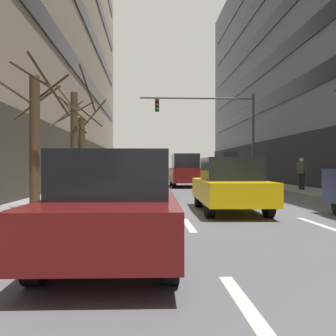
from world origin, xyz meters
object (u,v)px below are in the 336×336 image
(car_driving_3, at_px, (185,171))
(street_tree_3, at_px, (82,152))
(taxi_driving_0, at_px, (140,172))
(street_tree_0, at_px, (35,136))
(street_tree_2, at_px, (74,140))
(taxi_driving_1, at_px, (230,185))
(taxi_driving_4, at_px, (140,172))
(traffic_signal_0, at_px, (219,121))
(car_driving_2, at_px, (115,206))
(pedestrian_0, at_px, (302,171))

(car_driving_3, distance_m, street_tree_3, 8.47)
(taxi_driving_0, relative_size, street_tree_0, 1.04)
(taxi_driving_0, xyz_separation_m, car_driving_3, (3.17, -13.60, 0.29))
(street_tree_2, bearing_deg, taxi_driving_1, -42.97)
(taxi_driving_0, height_order, car_driving_3, car_driving_3)
(taxi_driving_4, bearing_deg, car_driving_3, -67.15)
(taxi_driving_1, distance_m, traffic_signal_0, 15.26)
(taxi_driving_4, xyz_separation_m, street_tree_0, (-2.47, -21.09, 1.34))
(taxi_driving_0, xyz_separation_m, taxi_driving_1, (3.13, -26.89, 0.01))
(taxi_driving_0, xyz_separation_m, street_tree_3, (-2.40, -19.91, 1.25))
(street_tree_0, bearing_deg, street_tree_2, 90.02)
(traffic_signal_0, bearing_deg, street_tree_3, -136.77)
(car_driving_3, height_order, taxi_driving_4, car_driving_3)
(taxi_driving_4, bearing_deg, car_driving_2, -89.65)
(taxi_driving_0, distance_m, traffic_signal_0, 14.06)
(car_driving_2, distance_m, street_tree_0, 5.76)
(street_tree_0, xyz_separation_m, street_tree_2, (-0.00, 5.58, 0.31))
(car_driving_3, bearing_deg, traffic_signal_0, 27.21)
(taxi_driving_0, distance_m, street_tree_0, 27.45)
(taxi_driving_1, relative_size, car_driving_3, 0.97)
(pedestrian_0, bearing_deg, taxi_driving_1, -125.20)
(pedestrian_0, bearing_deg, car_driving_3, 135.06)
(taxi_driving_4, xyz_separation_m, street_tree_3, (-2.46, -13.70, 1.20))
(taxi_driving_4, relative_size, traffic_signal_0, 0.57)
(car_driving_2, bearing_deg, traffic_signal_0, 74.62)
(pedestrian_0, bearing_deg, street_tree_3, -175.62)
(car_driving_3, distance_m, street_tree_0, 14.84)
(taxi_driving_1, distance_m, car_driving_2, 6.09)
(traffic_signal_0, bearing_deg, taxi_driving_4, 132.79)
(taxi_driving_0, height_order, street_tree_2, street_tree_2)
(car_driving_2, height_order, street_tree_3, street_tree_3)
(traffic_signal_0, bearing_deg, street_tree_2, -130.75)
(taxi_driving_0, bearing_deg, street_tree_0, -95.05)
(traffic_signal_0, distance_m, street_tree_2, 12.59)
(taxi_driving_1, relative_size, pedestrian_0, 2.62)
(taxi_driving_1, xyz_separation_m, street_tree_2, (-5.55, 5.17, 1.70))
(taxi_driving_0, height_order, street_tree_0, street_tree_0)
(traffic_signal_0, xyz_separation_m, pedestrian_0, (2.95, -6.76, -3.41))
(taxi_driving_1, relative_size, street_tree_0, 1.05)
(car_driving_3, bearing_deg, street_tree_2, -124.54)
(taxi_driving_0, bearing_deg, taxi_driving_1, -83.36)
(car_driving_2, relative_size, traffic_signal_0, 0.53)
(traffic_signal_0, height_order, street_tree_3, traffic_signal_0)
(car_driving_3, xyz_separation_m, street_tree_3, (-5.57, -6.31, 0.96))
(street_tree_2, distance_m, pedestrian_0, 11.46)
(taxi_driving_0, distance_m, taxi_driving_1, 27.07)
(traffic_signal_0, height_order, street_tree_2, traffic_signal_0)
(car_driving_2, distance_m, street_tree_2, 10.97)
(taxi_driving_4, bearing_deg, street_tree_0, -96.68)
(street_tree_3, bearing_deg, street_tree_0, -90.10)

